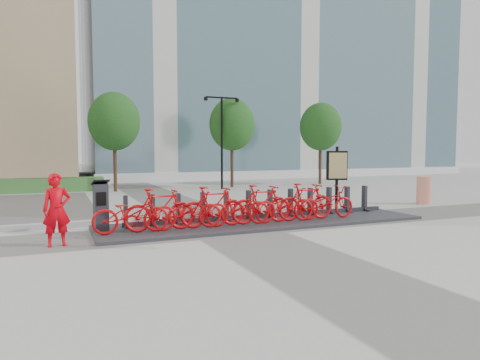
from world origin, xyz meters
name	(u,v)px	position (x,y,z in m)	size (l,w,h in m)	color
ground	(228,228)	(0.00, 0.00, 0.00)	(120.00, 120.00, 0.00)	#ABAAA4
glass_building	(264,45)	(14.00, 26.00, 12.00)	(32.00, 16.00, 24.00)	#2F606F
hedge_b	(42,185)	(-5.00, 13.20, 0.35)	(6.00, 1.20, 0.70)	#2E7033
tree_1	(114,122)	(-1.50, 12.00, 3.59)	(2.60, 2.60, 5.10)	brown
tree_2	(232,125)	(5.00, 12.00, 3.59)	(2.60, 2.60, 5.10)	brown
tree_3	(321,127)	(11.00, 12.00, 3.59)	(2.60, 2.60, 5.10)	brown
streetlamp	(222,132)	(4.00, 11.00, 3.13)	(2.00, 0.20, 5.00)	black
dock_pad	(266,222)	(1.30, 0.30, 0.04)	(9.60, 2.40, 0.08)	#2F3035
dock_rail_posts	(260,204)	(1.36, 0.77, 0.51)	(8.02, 0.50, 0.85)	#282932
bike_0	(131,213)	(-2.60, -0.05, 0.57)	(0.65, 1.87, 0.98)	red
bike_1	(160,210)	(-1.88, -0.05, 0.63)	(0.51, 1.82, 1.09)	red
bike_2	(187,210)	(-1.16, -0.05, 0.57)	(0.65, 1.87, 0.98)	red
bike_3	(213,207)	(-0.44, -0.05, 0.63)	(0.51, 1.82, 1.09)	red
bike_4	(238,207)	(0.28, -0.05, 0.57)	(0.65, 1.87, 0.98)	red
bike_5	(262,204)	(1.00, -0.05, 0.63)	(0.51, 1.82, 1.09)	red
bike_6	(284,205)	(1.72, -0.05, 0.57)	(0.65, 1.87, 0.98)	red
bike_7	(306,202)	(2.44, -0.05, 0.63)	(0.51, 1.82, 1.09)	red
bike_8	(326,202)	(3.16, -0.05, 0.57)	(0.65, 1.87, 0.98)	red
kiosk	(101,206)	(-3.25, 0.58, 0.71)	(0.45, 0.39, 1.31)	#282932
worker_red	(57,210)	(-4.28, -0.51, 0.81)	(0.59, 0.39, 1.62)	red
construction_barrel	(424,190)	(9.10, 1.86, 0.55)	(0.57, 0.57, 1.10)	#F4571F
map_sign	(337,168)	(4.82, 1.73, 1.49)	(0.73, 0.36, 2.26)	black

